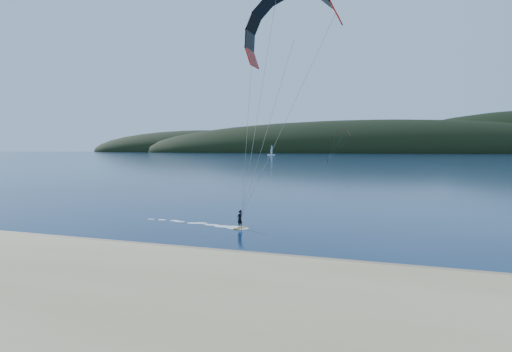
{
  "coord_description": "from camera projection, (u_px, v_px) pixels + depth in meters",
  "views": [
    {
      "loc": [
        15.46,
        -21.26,
        7.15
      ],
      "look_at": [
        4.73,
        10.0,
        5.0
      ],
      "focal_mm": 29.75,
      "sensor_mm": 36.0,
      "label": 1
    }
  ],
  "objects": [
    {
      "name": "wet_sand",
      "position": [
        167.0,
        250.0,
        29.78
      ],
      "size": [
        220.0,
        2.5,
        0.1
      ],
      "color": "#886B4F",
      "rests_on": "ground"
    },
    {
      "name": "kitesurfer_far",
      "position": [
        342.0,
        137.0,
        212.2
      ],
      "size": [
        13.01,
        6.34,
        16.27
      ],
      "color": "orange",
      "rests_on": "ground"
    },
    {
      "name": "headland",
      "position": [
        392.0,
        153.0,
        728.81
      ],
      "size": [
        1200.0,
        310.0,
        140.0
      ],
      "color": "black",
      "rests_on": "ground"
    },
    {
      "name": "sailboat",
      "position": [
        271.0,
        155.0,
        445.28
      ],
      "size": [
        8.36,
        5.22,
        11.65
      ],
      "color": "white",
      "rests_on": "ground"
    },
    {
      "name": "ground",
      "position": [
        128.0,
        267.0,
        25.54
      ],
      "size": [
        1800.0,
        1800.0,
        0.0
      ],
      "primitive_type": "plane",
      "color": "#071C36",
      "rests_on": "ground"
    },
    {
      "name": "kitesurfer_near",
      "position": [
        289.0,
        51.0,
        29.77
      ],
      "size": [
        20.81,
        8.87,
        17.74
      ],
      "color": "orange",
      "rests_on": "ground"
    }
  ]
}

